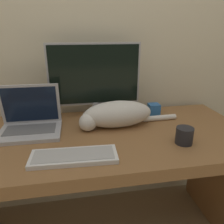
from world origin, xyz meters
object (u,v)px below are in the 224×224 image
external_keyboard (74,156)px  coffee_mug (184,136)px  monitor (95,79)px  cat (117,114)px  laptop (30,123)px

external_keyboard → coffee_mug: 0.53m
monitor → external_keyboard: size_ratio=1.46×
monitor → coffee_mug: bearing=-47.4°
external_keyboard → cat: (0.24, 0.30, 0.06)m
external_keyboard → cat: bearing=53.1°
laptop → cat: size_ratio=0.54×
laptop → external_keyboard: (0.22, -0.31, -0.04)m
monitor → laptop: bearing=-157.3°
cat → coffee_mug: bearing=-44.0°
monitor → cat: bearing=-59.1°
laptop → coffee_mug: laptop is taller
external_keyboard → monitor: bearing=75.5°
laptop → cat: 0.47m
laptop → cat: (0.47, -0.01, 0.03)m
coffee_mug → laptop: bearing=160.6°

